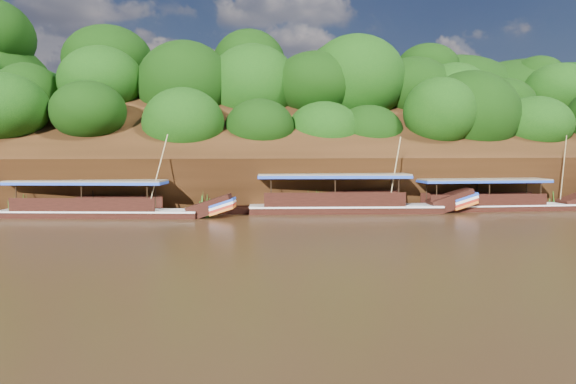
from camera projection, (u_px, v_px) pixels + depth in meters
name	position (u px, v px, depth m)	size (l,w,h in m)	color
ground	(336.00, 230.00, 30.40)	(160.00, 160.00, 0.00)	black
riverbank	(279.00, 176.00, 52.65)	(120.00, 30.06, 19.40)	black
boat_0	(502.00, 203.00, 40.13)	(14.00, 2.74, 5.75)	black
boat_1	(356.00, 204.00, 38.67)	(15.73, 4.03, 5.69)	black
boat_2	(112.00, 209.00, 36.12)	(15.19, 4.62, 5.76)	black
reeds	(249.00, 200.00, 39.02)	(49.23, 2.32, 1.87)	#265D17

